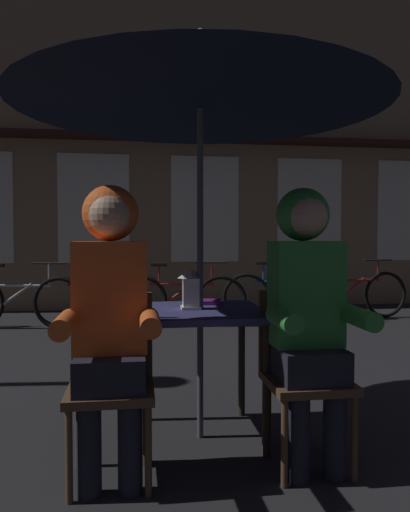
% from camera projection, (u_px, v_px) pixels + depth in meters
% --- Properties ---
extents(ground_plane, '(60.00, 60.00, 0.00)m').
position_uv_depth(ground_plane, '(200.00, 437.00, 2.80)').
color(ground_plane, '#232326').
extents(cafe_table, '(0.72, 0.72, 0.74)m').
position_uv_depth(cafe_table, '(200.00, 327.00, 2.78)').
color(cafe_table, navy).
rests_on(cafe_table, ground_plane).
extents(patio_umbrella, '(2.10, 2.10, 2.31)m').
position_uv_depth(patio_umbrella, '(200.00, 74.00, 2.72)').
color(patio_umbrella, '#4C4C51').
rests_on(patio_umbrella, ground_plane).
extents(lantern, '(0.11, 0.11, 0.23)m').
position_uv_depth(lantern, '(191.00, 288.00, 2.78)').
color(lantern, white).
rests_on(lantern, cafe_table).
extents(chair_left, '(0.40, 0.40, 0.87)m').
position_uv_depth(chair_left, '(111.00, 374.00, 2.35)').
color(chair_left, '#513823').
rests_on(chair_left, ground_plane).
extents(chair_right, '(0.40, 0.40, 0.87)m').
position_uv_depth(chair_right, '(303.00, 367.00, 2.48)').
color(chair_right, '#513823').
rests_on(chair_right, ground_plane).
extents(person_left_hooded, '(0.45, 0.56, 1.40)m').
position_uv_depth(person_left_hooded, '(110.00, 302.00, 2.28)').
color(person_left_hooded, black).
rests_on(person_left_hooded, ground_plane).
extents(person_right_hooded, '(0.45, 0.56, 1.40)m').
position_uv_depth(person_right_hooded, '(307.00, 298.00, 2.41)').
color(person_right_hooded, black).
rests_on(person_right_hooded, ground_plane).
extents(shopfront_building, '(10.00, 0.93, 6.20)m').
position_uv_depth(shopfront_building, '(203.00, 121.00, 8.12)').
color(shopfront_building, '#937A56').
rests_on(shopfront_building, ground_plane).
extents(bicycle_second, '(1.66, 0.36, 0.84)m').
position_uv_depth(bicycle_second, '(18.00, 301.00, 6.07)').
color(bicycle_second, black).
rests_on(bicycle_second, ground_plane).
extents(bicycle_third, '(1.68, 0.17, 0.84)m').
position_uv_depth(bicycle_third, '(101.00, 299.00, 6.26)').
color(bicycle_third, black).
rests_on(bicycle_third, ground_plane).
extents(bicycle_fourth, '(1.67, 0.29, 0.84)m').
position_uv_depth(bicycle_fourth, '(181.00, 300.00, 6.25)').
color(bicycle_fourth, black).
rests_on(bicycle_fourth, ground_plane).
extents(bicycle_fifth, '(1.66, 0.35, 0.84)m').
position_uv_depth(bicycle_fifth, '(284.00, 296.00, 6.60)').
color(bicycle_fifth, black).
rests_on(bicycle_fifth, ground_plane).
extents(bicycle_furthest, '(1.68, 0.19, 0.84)m').
position_uv_depth(bicycle_furthest, '(353.00, 294.00, 6.83)').
color(bicycle_furthest, black).
rests_on(bicycle_furthest, ground_plane).
extents(book, '(0.22, 0.17, 0.02)m').
position_uv_depth(book, '(205.00, 302.00, 2.99)').
color(book, '#661E7A').
rests_on(book, cafe_table).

